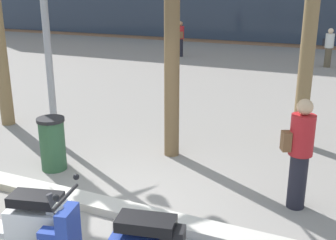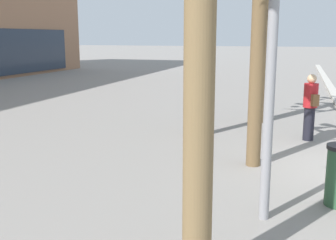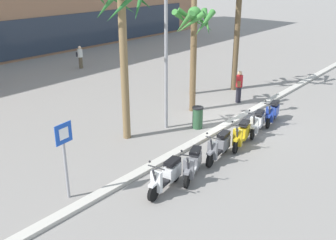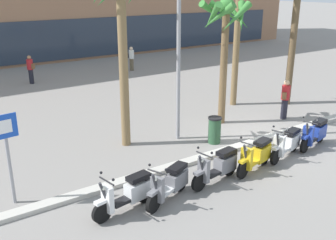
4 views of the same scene
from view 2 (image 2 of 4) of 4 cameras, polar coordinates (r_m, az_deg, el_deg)
name	(u,v)px [view 2 (image 2 of 4)]	position (r m, az deg, el deg)	size (l,w,h in m)	color
pedestrian_by_palm_tree	(310,106)	(10.70, 19.10, 1.89)	(0.46, 0.37, 1.65)	black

